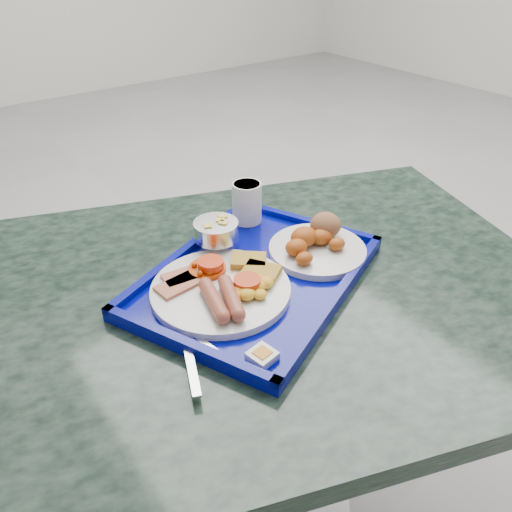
{
  "coord_description": "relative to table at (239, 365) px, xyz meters",
  "views": [
    {
      "loc": [
        -1.57,
        -1.7,
        1.29
      ],
      "look_at": [
        -1.13,
        -1.11,
        0.8
      ],
      "focal_mm": 35.0,
      "sensor_mm": 36.0,
      "label": 1
    }
  ],
  "objects": [
    {
      "name": "floor",
      "position": [
        1.17,
        1.11,
        -0.55
      ],
      "size": [
        6.0,
        6.0,
        0.0
      ],
      "primitive_type": "plane",
      "color": "gray",
      "rests_on": "ground"
    },
    {
      "name": "table",
      "position": [
        0.0,
        0.0,
        0.0
      ],
      "size": [
        1.39,
        1.15,
        0.74
      ],
      "rotation": [
        0.0,
        0.0,
        -0.35
      ],
      "color": "slate",
      "rests_on": "floor"
    },
    {
      "name": "tray",
      "position": [
        0.04,
        -0.0,
        0.2
      ],
      "size": [
        0.54,
        0.47,
        0.03
      ],
      "rotation": [
        0.0,
        0.0,
        0.41
      ],
      "color": "#020783",
      "rests_on": "table"
    },
    {
      "name": "main_plate",
      "position": [
        -0.03,
        -0.01,
        0.22
      ],
      "size": [
        0.24,
        0.24,
        0.04
      ],
      "rotation": [
        0.0,
        0.0,
        -0.41
      ],
      "color": "silver",
      "rests_on": "tray"
    },
    {
      "name": "bread_plate",
      "position": [
        0.18,
        -0.01,
        0.22
      ],
      "size": [
        0.19,
        0.19,
        0.06
      ],
      "rotation": [
        0.0,
        0.0,
        0.27
      ],
      "color": "silver",
      "rests_on": "tray"
    },
    {
      "name": "fruit_bowl",
      "position": [
        0.03,
        0.12,
        0.24
      ],
      "size": [
        0.09,
        0.09,
        0.06
      ],
      "color": "#B9B9BB",
      "rests_on": "tray"
    },
    {
      "name": "juice_cup",
      "position": [
        0.15,
        0.17,
        0.25
      ],
      "size": [
        0.06,
        0.06,
        0.09
      ],
      "color": "white",
      "rests_on": "tray"
    },
    {
      "name": "spoon",
      "position": [
        -0.12,
        -0.03,
        0.21
      ],
      "size": [
        0.04,
        0.16,
        0.01
      ],
      "rotation": [
        0.0,
        0.0,
        0.13
      ],
      "color": "#B9B9BB",
      "rests_on": "tray"
    },
    {
      "name": "knife",
      "position": [
        -0.16,
        -0.1,
        0.21
      ],
      "size": [
        0.08,
        0.18,
        0.0
      ],
      "primitive_type": "cube",
      "rotation": [
        0.0,
        0.0,
        -0.4
      ],
      "color": "#B9B9BB",
      "rests_on": "tray"
    },
    {
      "name": "jam_packet",
      "position": [
        -0.08,
        -0.18,
        0.21
      ],
      "size": [
        0.04,
        0.04,
        0.01
      ],
      "rotation": [
        0.0,
        0.0,
        0.16
      ],
      "color": "white",
      "rests_on": "tray"
    }
  ]
}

